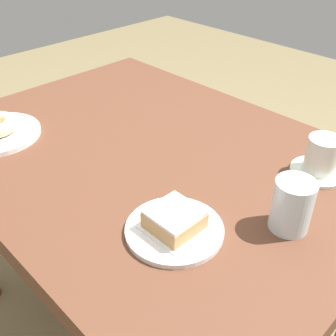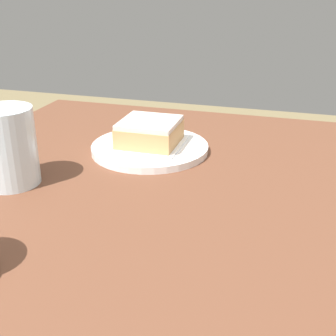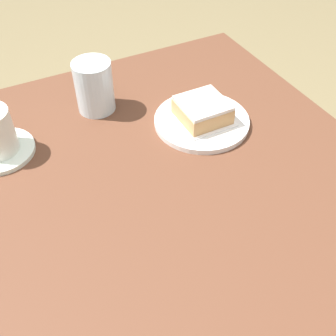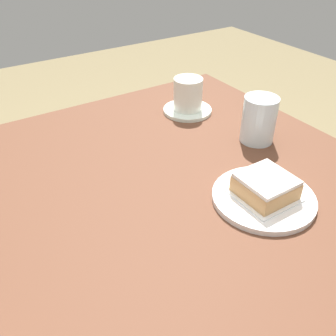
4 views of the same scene
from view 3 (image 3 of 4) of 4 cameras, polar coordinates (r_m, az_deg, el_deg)
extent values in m
cube|color=brown|center=(0.66, 3.54, -12.33)|extent=(1.13, 0.83, 0.05)
cylinder|color=#5C2C1F|center=(1.34, 5.12, 1.61)|extent=(0.05, 0.05, 0.66)
cylinder|color=white|center=(0.84, 4.66, 6.48)|extent=(0.19, 0.19, 0.01)
cube|color=white|center=(0.84, 4.69, 6.86)|extent=(0.11, 0.11, 0.00)
cube|color=tan|center=(0.83, 4.76, 7.80)|extent=(0.09, 0.09, 0.03)
cube|color=beige|center=(0.82, 4.84, 8.89)|extent=(0.09, 0.09, 0.01)
cylinder|color=tan|center=(0.82, 4.85, 8.99)|extent=(0.02, 0.02, 0.00)
cylinder|color=silver|center=(0.87, -10.15, 11.01)|extent=(0.08, 0.08, 0.11)
cylinder|color=white|center=(0.83, -22.16, 2.20)|extent=(0.13, 0.13, 0.01)
camera|label=1|loc=(1.23, 16.62, 44.54)|focal=43.38mm
camera|label=2|loc=(0.51, -54.29, -7.67)|focal=47.97mm
camera|label=4|loc=(0.73, 58.45, 19.74)|focal=39.82mm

